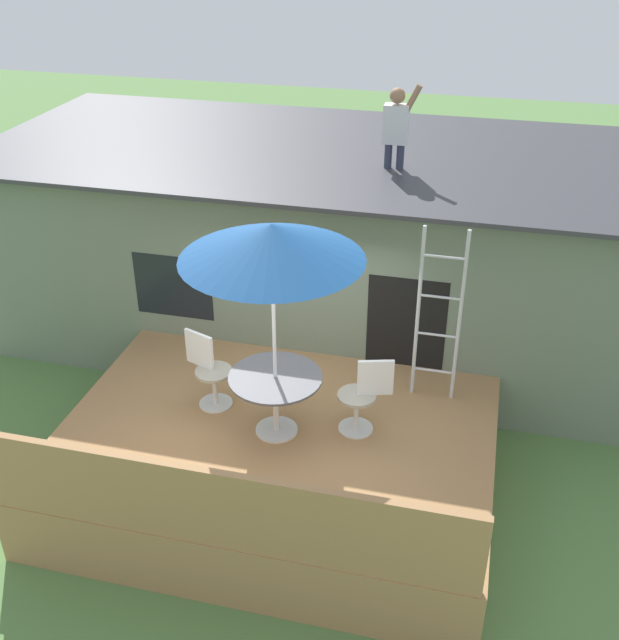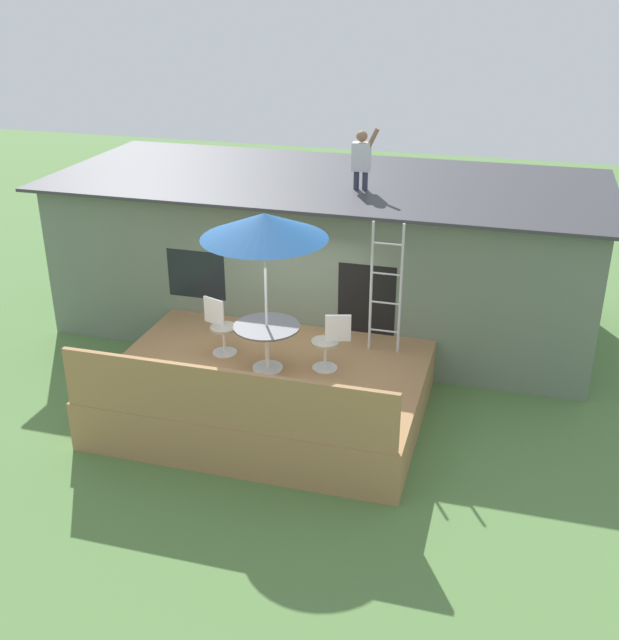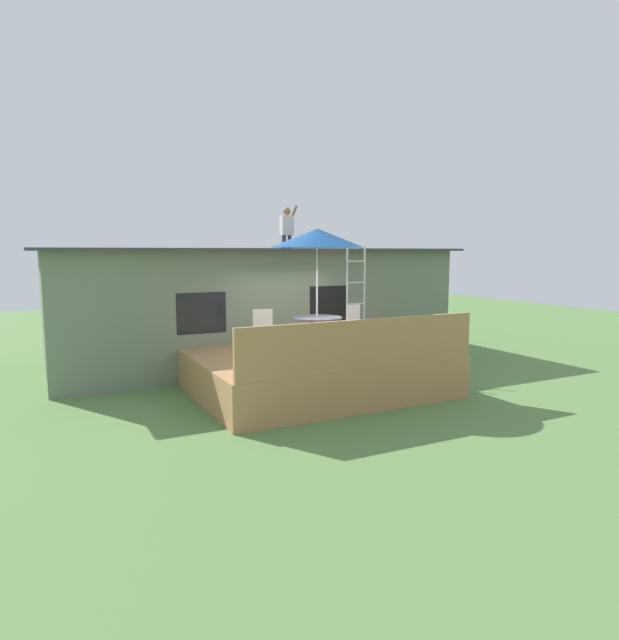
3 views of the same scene
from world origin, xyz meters
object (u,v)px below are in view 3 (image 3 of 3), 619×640
at_px(step_ladder, 356,293).
at_px(person_figure, 287,225).
at_px(patio_table, 317,325).
at_px(patio_umbrella, 317,238).
at_px(patio_chair_right, 349,326).
at_px(patio_chair_left, 269,332).

relative_size(step_ladder, person_figure, 1.98).
relative_size(patio_table, person_figure, 0.94).
distance_m(patio_umbrella, patio_chair_right, 2.13).
distance_m(patio_umbrella, step_ladder, 2.35).
distance_m(step_ladder, patio_chair_right, 1.29).
height_order(patio_umbrella, patio_chair_right, patio_umbrella).
xyz_separation_m(person_figure, patio_chair_right, (0.17, -2.85, -2.31)).
xyz_separation_m(person_figure, patio_chair_left, (-1.69, -2.77, -2.31)).
relative_size(patio_umbrella, step_ladder, 1.15).
xyz_separation_m(patio_table, patio_chair_right, (0.94, 0.27, -0.13)).
bearing_deg(patio_chair_right, patio_chair_left, -18.46).
relative_size(patio_umbrella, person_figure, 2.29).
distance_m(person_figure, patio_chair_right, 3.67).
bearing_deg(step_ladder, patio_chair_left, -162.73).
height_order(person_figure, patio_chair_left, person_figure).
bearing_deg(patio_table, patio_chair_right, 16.21).
xyz_separation_m(patio_table, patio_chair_left, (-0.92, 0.35, -0.13)).
xyz_separation_m(step_ladder, patio_chair_left, (-2.56, -0.80, -0.64)).
distance_m(patio_umbrella, person_figure, 3.24).
xyz_separation_m(patio_table, step_ladder, (1.64, 1.14, 0.51)).
height_order(patio_umbrella, step_ladder, patio_umbrella).
relative_size(person_figure, patio_chair_right, 1.21).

